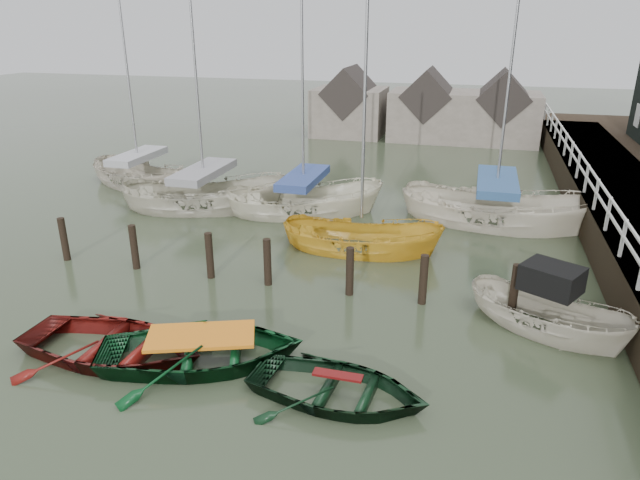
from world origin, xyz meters
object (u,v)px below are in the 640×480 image
(rowboat_dkgreen, at_px, (337,399))
(sailboat_a, at_px, (206,207))
(rowboat_green, at_px, (203,362))
(sailboat_e, at_px, (141,185))
(sailboat_b, at_px, (304,212))
(rowboat_red, at_px, (114,357))
(motorboat, at_px, (545,327))
(sailboat_d, at_px, (493,222))
(sailboat_c, at_px, (361,249))

(rowboat_dkgreen, relative_size, sailboat_a, 0.30)
(rowboat_green, distance_m, rowboat_dkgreen, 3.23)
(rowboat_dkgreen, relative_size, sailboat_e, 0.39)
(sailboat_b, bearing_deg, rowboat_red, 155.20)
(sailboat_b, bearing_deg, rowboat_dkgreen, -178.54)
(rowboat_dkgreen, relative_size, motorboat, 0.85)
(rowboat_green, bearing_deg, rowboat_red, 78.31)
(motorboat, height_order, sailboat_d, sailboat_d)
(sailboat_a, height_order, sailboat_d, sailboat_d)
(rowboat_green, height_order, sailboat_e, sailboat_e)
(rowboat_green, relative_size, sailboat_b, 0.41)
(rowboat_red, bearing_deg, sailboat_d, -35.02)
(rowboat_green, distance_m, sailboat_a, 11.27)
(sailboat_c, bearing_deg, rowboat_red, 152.04)
(sailboat_a, xyz_separation_m, sailboat_e, (-4.35, 2.21, -0.00))
(sailboat_d, bearing_deg, motorboat, -162.74)
(motorboat, bearing_deg, rowboat_red, 141.26)
(rowboat_green, relative_size, sailboat_a, 0.37)
(rowboat_red, height_order, rowboat_dkgreen, rowboat_red)
(rowboat_red, xyz_separation_m, sailboat_b, (1.15, 10.96, 0.06))
(rowboat_green, xyz_separation_m, sailboat_c, (2.04, 7.46, 0.02))
(rowboat_red, relative_size, sailboat_b, 0.40)
(sailboat_a, bearing_deg, sailboat_b, -99.71)
(sailboat_a, xyz_separation_m, sailboat_c, (6.94, -2.69, -0.04))
(sailboat_c, bearing_deg, motorboat, -126.35)
(rowboat_dkgreen, xyz_separation_m, motorboat, (4.27, 3.98, 0.10))
(rowboat_red, relative_size, motorboat, 1.01)
(sailboat_b, xyz_separation_m, sailboat_d, (7.18, 0.70, -0.00))
(sailboat_a, bearing_deg, sailboat_d, -100.49)
(rowboat_green, height_order, motorboat, motorboat)
(rowboat_red, distance_m, rowboat_dkgreen, 5.25)
(sailboat_b, xyz_separation_m, sailboat_c, (2.94, -3.17, -0.04))
(sailboat_a, distance_m, sailboat_b, 4.03)
(motorboat, distance_m, sailboat_c, 6.71)
(rowboat_green, height_order, sailboat_d, sailboat_d)
(motorboat, bearing_deg, rowboat_green, 144.45)
(sailboat_b, height_order, sailboat_d, sailboat_d)
(sailboat_c, bearing_deg, rowboat_dkgreen, -171.96)
(rowboat_green, relative_size, motorboat, 1.04)
(rowboat_green, xyz_separation_m, sailboat_a, (-4.90, 10.15, 0.06))
(rowboat_dkgreen, bearing_deg, sailboat_d, -9.83)
(rowboat_green, xyz_separation_m, rowboat_dkgreen, (3.20, -0.47, 0.00))
(sailboat_b, height_order, sailboat_c, sailboat_b)
(sailboat_d, relative_size, sailboat_e, 1.39)
(sailboat_b, relative_size, sailboat_e, 1.15)
(rowboat_green, relative_size, sailboat_c, 0.42)
(rowboat_red, height_order, sailboat_a, sailboat_a)
(motorboat, bearing_deg, sailboat_a, 91.01)
(sailboat_a, distance_m, sailboat_d, 11.24)
(sailboat_c, bearing_deg, sailboat_e, 66.23)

